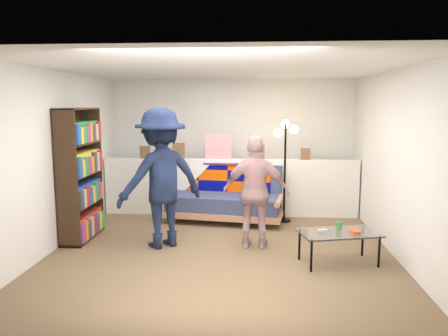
{
  "coord_description": "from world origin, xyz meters",
  "views": [
    {
      "loc": [
        0.45,
        -5.73,
        1.96
      ],
      "look_at": [
        0.0,
        0.4,
        1.05
      ],
      "focal_mm": 35.0,
      "sensor_mm": 36.0,
      "label": 1
    }
  ],
  "objects_px": {
    "futon_sofa": "(226,197)",
    "coffee_table": "(339,234)",
    "floor_lamp": "(285,150)",
    "bookshelf": "(80,179)",
    "person_right": "(256,192)",
    "person_left": "(161,178)"
  },
  "relations": [
    {
      "from": "bookshelf",
      "to": "coffee_table",
      "type": "distance_m",
      "value": 3.68
    },
    {
      "from": "floor_lamp",
      "to": "bookshelf",
      "type": "bearing_deg",
      "value": -158.82
    },
    {
      "from": "coffee_table",
      "to": "floor_lamp",
      "type": "relative_size",
      "value": 0.62
    },
    {
      "from": "coffee_table",
      "to": "futon_sofa",
      "type": "bearing_deg",
      "value": 128.23
    },
    {
      "from": "coffee_table",
      "to": "person_right",
      "type": "height_order",
      "value": "person_right"
    },
    {
      "from": "coffee_table",
      "to": "person_right",
      "type": "distance_m",
      "value": 1.23
    },
    {
      "from": "futon_sofa",
      "to": "coffee_table",
      "type": "bearing_deg",
      "value": -51.77
    },
    {
      "from": "futon_sofa",
      "to": "coffee_table",
      "type": "xyz_separation_m",
      "value": [
        1.53,
        -1.94,
        -0.02
      ]
    },
    {
      "from": "coffee_table",
      "to": "bookshelf",
      "type": "bearing_deg",
      "value": 167.76
    },
    {
      "from": "coffee_table",
      "to": "person_left",
      "type": "distance_m",
      "value": 2.45
    },
    {
      "from": "bookshelf",
      "to": "person_right",
      "type": "distance_m",
      "value": 2.55
    },
    {
      "from": "futon_sofa",
      "to": "person_right",
      "type": "bearing_deg",
      "value": -70.41
    },
    {
      "from": "person_right",
      "to": "person_left",
      "type": "bearing_deg",
      "value": 5.49
    },
    {
      "from": "futon_sofa",
      "to": "person_left",
      "type": "bearing_deg",
      "value": -119.35
    },
    {
      "from": "bookshelf",
      "to": "person_right",
      "type": "xyz_separation_m",
      "value": [
        2.54,
        -0.24,
        -0.12
      ]
    },
    {
      "from": "futon_sofa",
      "to": "bookshelf",
      "type": "bearing_deg",
      "value": -150.31
    },
    {
      "from": "floor_lamp",
      "to": "person_left",
      "type": "xyz_separation_m",
      "value": [
        -1.77,
        -1.42,
        -0.25
      ]
    },
    {
      "from": "bookshelf",
      "to": "floor_lamp",
      "type": "distance_m",
      "value": 3.25
    },
    {
      "from": "coffee_table",
      "to": "person_right",
      "type": "xyz_separation_m",
      "value": [
        -1.03,
        0.54,
        0.4
      ]
    },
    {
      "from": "floor_lamp",
      "to": "coffee_table",
      "type": "bearing_deg",
      "value": -74.22
    },
    {
      "from": "coffee_table",
      "to": "person_left",
      "type": "xyz_separation_m",
      "value": [
        -2.32,
        0.52,
        0.58
      ]
    },
    {
      "from": "person_left",
      "to": "person_right",
      "type": "bearing_deg",
      "value": 143.89
    }
  ]
}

